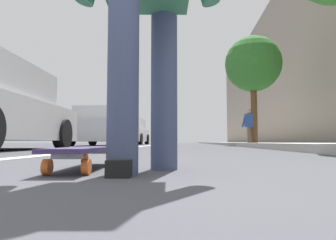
{
  "coord_description": "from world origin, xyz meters",
  "views": [
    {
      "loc": [
        -0.66,
        -0.33,
        0.14
      ],
      "look_at": [
        12.23,
        0.51,
        1.09
      ],
      "focal_mm": 32.31,
      "sensor_mm": 36.0,
      "label": 1
    }
  ],
  "objects_px": {
    "skateboard": "(86,151)",
    "pedestrian_distant": "(250,125)",
    "traffic_light": "(165,105)",
    "street_tree_mid": "(253,64)",
    "parked_car_mid": "(103,128)",
    "parked_car_far": "(130,132)"
  },
  "relations": [
    {
      "from": "traffic_light",
      "to": "street_tree_mid",
      "type": "relative_size",
      "value": 1.04
    },
    {
      "from": "skateboard",
      "to": "street_tree_mid",
      "type": "relative_size",
      "value": 0.19
    },
    {
      "from": "skateboard",
      "to": "street_tree_mid",
      "type": "distance_m",
      "value": 12.03
    },
    {
      "from": "skateboard",
      "to": "parked_car_far",
      "type": "relative_size",
      "value": 0.2
    },
    {
      "from": "skateboard",
      "to": "parked_car_mid",
      "type": "relative_size",
      "value": 0.21
    },
    {
      "from": "skateboard",
      "to": "street_tree_mid",
      "type": "xyz_separation_m",
      "value": [
        11.09,
        -3.3,
        3.3
      ]
    },
    {
      "from": "skateboard",
      "to": "traffic_light",
      "type": "relative_size",
      "value": 0.18
    },
    {
      "from": "parked_car_mid",
      "to": "traffic_light",
      "type": "distance_m",
      "value": 13.9
    },
    {
      "from": "skateboard",
      "to": "parked_car_mid",
      "type": "bearing_deg",
      "value": 15.5
    },
    {
      "from": "skateboard",
      "to": "traffic_light",
      "type": "distance_m",
      "value": 24.1
    },
    {
      "from": "parked_car_far",
      "to": "pedestrian_distant",
      "type": "bearing_deg",
      "value": -128.65
    },
    {
      "from": "parked_car_mid",
      "to": "traffic_light",
      "type": "bearing_deg",
      "value": -6.15
    },
    {
      "from": "skateboard",
      "to": "street_tree_mid",
      "type": "height_order",
      "value": "street_tree_mid"
    },
    {
      "from": "pedestrian_distant",
      "to": "traffic_light",
      "type": "bearing_deg",
      "value": 19.39
    },
    {
      "from": "parked_car_mid",
      "to": "parked_car_far",
      "type": "distance_m",
      "value": 5.57
    },
    {
      "from": "parked_car_mid",
      "to": "pedestrian_distant",
      "type": "xyz_separation_m",
      "value": [
        0.82,
        -5.95,
        0.17
      ]
    },
    {
      "from": "parked_car_far",
      "to": "traffic_light",
      "type": "xyz_separation_m",
      "value": [
        8.01,
        -1.45,
        2.56
      ]
    },
    {
      "from": "skateboard",
      "to": "pedestrian_distant",
      "type": "xyz_separation_m",
      "value": [
        11.09,
        -3.11,
        0.77
      ]
    },
    {
      "from": "skateboard",
      "to": "pedestrian_distant",
      "type": "distance_m",
      "value": 11.54
    },
    {
      "from": "parked_car_mid",
      "to": "street_tree_mid",
      "type": "xyz_separation_m",
      "value": [
        0.82,
        -6.15,
        2.7
      ]
    },
    {
      "from": "parked_car_far",
      "to": "street_tree_mid",
      "type": "bearing_deg",
      "value": -127.75
    },
    {
      "from": "skateboard",
      "to": "street_tree_mid",
      "type": "bearing_deg",
      "value": -16.59
    }
  ]
}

